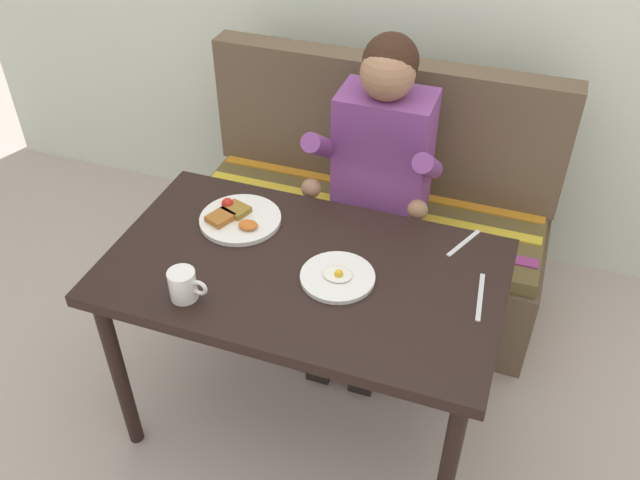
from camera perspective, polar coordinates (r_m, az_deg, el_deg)
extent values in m
plane|color=#B7A79E|center=(2.57, -1.15, -14.63)|extent=(8.00, 8.00, 0.00)
cube|color=black|center=(2.05, -1.40, -2.70)|extent=(1.20, 0.70, 0.04)
cylinder|color=black|center=(2.34, -16.60, -10.83)|extent=(0.05, 0.05, 0.69)
cylinder|color=black|center=(2.06, 10.69, -18.81)|extent=(0.05, 0.05, 0.69)
cylinder|color=black|center=(2.67, -9.99, -2.07)|extent=(0.05, 0.05, 0.69)
cylinder|color=black|center=(2.43, 13.34, -7.62)|extent=(0.05, 0.05, 0.69)
cube|color=brown|center=(2.90, 3.76, -1.35)|extent=(1.44, 0.56, 0.40)
cube|color=brown|center=(2.76, 3.96, 2.31)|extent=(1.40, 0.52, 0.06)
cube|color=brown|center=(2.77, 5.54, 9.85)|extent=(1.44, 0.12, 0.54)
cube|color=#93387A|center=(2.63, 3.13, 1.19)|extent=(1.38, 0.05, 0.01)
cube|color=yellow|center=(2.74, 3.99, 2.88)|extent=(1.38, 0.05, 0.01)
cube|color=orange|center=(2.85, 4.79, 4.43)|extent=(1.38, 0.05, 0.01)
cube|color=#7E3F87|center=(2.51, 5.40, 7.28)|extent=(0.34, 0.22, 0.48)
sphere|color=#9E7051|center=(2.34, 5.75, 13.85)|extent=(0.19, 0.19, 0.19)
sphere|color=#331E14|center=(2.35, 6.00, 14.80)|extent=(0.19, 0.19, 0.19)
cylinder|color=#7E3F87|center=(2.40, 0.21, 7.89)|extent=(0.07, 0.29, 0.23)
cylinder|color=#7E3F87|center=(2.33, 9.13, 6.18)|extent=(0.07, 0.29, 0.23)
sphere|color=#9E7051|center=(2.36, -0.77, 4.39)|extent=(0.07, 0.07, 0.07)
sphere|color=#9E7051|center=(2.28, 8.23, 2.55)|extent=(0.07, 0.07, 0.07)
cylinder|color=#232333|center=(2.53, 2.21, 1.10)|extent=(0.09, 0.34, 0.09)
cylinder|color=#232333|center=(2.58, 0.91, -5.66)|extent=(0.08, 0.08, 0.52)
cube|color=black|center=(2.71, 0.45, -10.05)|extent=(0.09, 0.20, 0.05)
cylinder|color=#232333|center=(2.50, 5.93, 0.30)|extent=(0.09, 0.34, 0.09)
cylinder|color=#232333|center=(2.55, 4.56, -6.54)|extent=(0.08, 0.08, 0.52)
cube|color=black|center=(2.68, 3.95, -10.94)|extent=(0.09, 0.20, 0.05)
cylinder|color=white|center=(2.22, -6.74, 1.74)|extent=(0.27, 0.27, 0.02)
cube|color=olive|center=(2.23, -7.10, 2.55)|extent=(0.10, 0.09, 0.02)
cube|color=#A05E24|center=(2.20, -8.41, 1.88)|extent=(0.09, 0.10, 0.02)
sphere|color=red|center=(2.25, -7.82, 3.05)|extent=(0.04, 0.04, 0.04)
ellipsoid|color=#CC6623|center=(2.16, -6.10, 1.27)|extent=(0.06, 0.05, 0.02)
cylinder|color=white|center=(1.99, 1.49, -3.14)|extent=(0.22, 0.22, 0.01)
ellipsoid|color=white|center=(1.98, 1.50, -2.89)|extent=(0.09, 0.08, 0.01)
sphere|color=yellow|center=(1.97, 1.59, -2.87)|extent=(0.03, 0.03, 0.03)
cylinder|color=white|center=(1.94, -11.53, -3.73)|extent=(0.08, 0.08, 0.09)
cylinder|color=brown|center=(1.92, -11.68, -2.84)|extent=(0.07, 0.07, 0.01)
torus|color=white|center=(1.92, -10.19, -4.00)|extent=(0.05, 0.01, 0.05)
cube|color=silver|center=(2.16, 12.06, -0.26)|extent=(0.08, 0.16, 0.00)
cube|color=silver|center=(1.99, 13.39, -4.70)|extent=(0.03, 0.20, 0.00)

